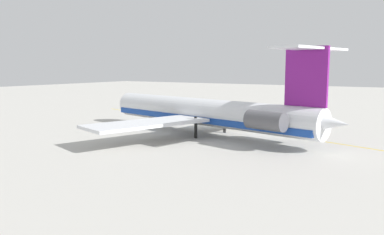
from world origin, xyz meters
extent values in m
plane|color=#B7B5AD|center=(0.00, 0.00, 0.00)|extent=(342.22, 342.22, 0.00)
cylinder|color=silver|center=(-4.19, 8.43, 3.74)|extent=(42.07, 13.59, 4.49)
cone|color=silver|center=(16.35, 3.83, 3.74)|extent=(5.51, 5.23, 4.31)
cone|color=silver|center=(-24.74, 13.04, 4.15)|extent=(7.23, 5.16, 3.82)
cube|color=#19429E|center=(-4.19, 8.43, 2.73)|extent=(41.18, 13.47, 0.99)
cube|color=silver|center=(-0.74, 19.55, 2.96)|extent=(12.63, 19.98, 0.45)
cube|color=silver|center=(-5.82, -3.09, 2.96)|extent=(9.13, 19.40, 0.45)
cylinder|color=#515156|center=(-17.56, 15.13, 4.08)|extent=(6.05, 3.77, 2.61)
cube|color=silver|center=(-17.73, 14.37, 4.08)|extent=(3.60, 2.13, 0.54)
cylinder|color=#515156|center=(-19.14, 8.08, 4.08)|extent=(6.05, 3.77, 2.61)
cube|color=silver|center=(-18.97, 8.84, 4.08)|extent=(3.60, 2.13, 0.54)
cube|color=#7A197F|center=(-22.00, 12.42, 9.97)|extent=(6.03, 1.77, 7.95)
cube|color=silver|center=(-21.67, 16.04, 13.62)|extent=(5.54, 7.31, 0.31)
cube|color=silver|center=(-23.24, 9.01, 13.62)|extent=(5.54, 7.31, 0.31)
cylinder|color=black|center=(8.36, 5.62, 1.70)|extent=(0.49, 0.49, 3.41)
cylinder|color=black|center=(-4.78, 12.25, 1.70)|extent=(0.49, 0.49, 3.41)
cylinder|color=black|center=(-6.35, 5.24, 1.70)|extent=(0.49, 0.49, 3.41)
cylinder|color=black|center=(9.29, -15.37, 0.43)|extent=(0.11, 0.11, 0.86)
cylinder|color=black|center=(9.14, -15.39, 0.43)|extent=(0.11, 0.11, 0.86)
cylinder|color=#191E4C|center=(9.21, -15.38, 1.19)|extent=(0.29, 0.29, 0.68)
sphere|color=brown|center=(9.21, -15.38, 1.67)|extent=(0.27, 0.27, 0.27)
cylinder|color=#191E4C|center=(9.40, -15.35, 1.23)|extent=(0.08, 0.08, 0.58)
cylinder|color=#191E4C|center=(9.03, -15.41, 1.23)|extent=(0.08, 0.08, 0.58)
cylinder|color=black|center=(4.56, -19.90, 0.43)|extent=(0.11, 0.11, 0.85)
cylinder|color=black|center=(4.41, -19.86, 0.43)|extent=(0.11, 0.11, 0.85)
cylinder|color=gray|center=(4.49, -19.88, 1.19)|extent=(0.29, 0.29, 0.68)
sphere|color=#8C6647|center=(4.49, -19.88, 1.66)|extent=(0.27, 0.27, 0.27)
cylinder|color=gray|center=(4.67, -19.93, 1.23)|extent=(0.08, 0.08, 0.57)
cylinder|color=gray|center=(4.31, -19.83, 1.23)|extent=(0.08, 0.08, 0.57)
cube|color=gold|center=(-4.19, -0.92, 0.00)|extent=(83.00, 24.68, 0.01)
camera|label=1|loc=(-36.37, 64.51, 11.27)|focal=36.44mm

